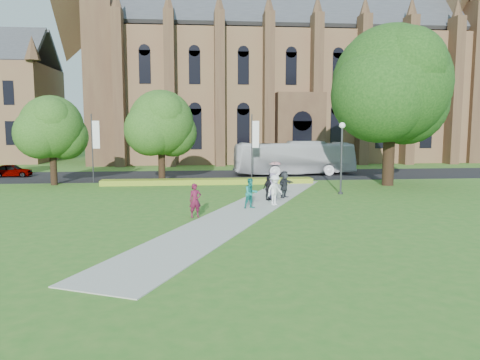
{
  "coord_description": "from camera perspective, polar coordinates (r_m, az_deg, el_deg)",
  "views": [
    {
      "loc": [
        -3.19,
        -26.58,
        5.09
      ],
      "look_at": [
        -0.32,
        2.57,
        1.6
      ],
      "focal_mm": 35.0,
      "sensor_mm": 36.0,
      "label": 1
    }
  ],
  "objects": [
    {
      "name": "pedestrian_2",
      "position": [
        29.44,
        4.27,
        -1.22
      ],
      "size": [
        1.41,
        1.3,
        1.91
      ],
      "primitive_type": "imported",
      "rotation": [
        0.0,
        0.0,
        0.64
      ],
      "color": "white",
      "rests_on": "footpath"
    },
    {
      "name": "streetlamp",
      "position": [
        34.81,
        12.28,
        3.69
      ],
      "size": [
        0.44,
        0.44,
        5.24
      ],
      "color": "#38383D",
      "rests_on": "ground"
    },
    {
      "name": "pedestrian_0",
      "position": [
        25.63,
        -5.49,
        -2.49
      ],
      "size": [
        0.78,
        0.62,
        1.86
      ],
      "primitive_type": "imported",
      "rotation": [
        0.0,
        0.0,
        0.29
      ],
      "color": "#59142D",
      "rests_on": "footpath"
    },
    {
      "name": "pedestrian_5",
      "position": [
        32.5,
        5.43,
        -0.52
      ],
      "size": [
        1.52,
        1.69,
        1.86
      ],
      "primitive_type": "imported",
      "rotation": [
        0.0,
        0.0,
        0.89
      ],
      "color": "#2A2D32",
      "rests_on": "footpath"
    },
    {
      "name": "footpath",
      "position": [
        28.23,
        0.95,
        -3.55
      ],
      "size": [
        15.58,
        28.54,
        0.04
      ],
      "primitive_type": "cube",
      "rotation": [
        0.0,
        0.0,
        -0.44
      ],
      "color": "#B2B2A8",
      "rests_on": "ground"
    },
    {
      "name": "parasol",
      "position": [
        31.77,
        4.32,
        1.5
      ],
      "size": [
        0.91,
        0.91,
        0.68
      ],
      "primitive_type": "imported",
      "rotation": [
        0.0,
        0.0,
        0.2
      ],
      "color": "beige",
      "rests_on": "pedestrian_4"
    },
    {
      "name": "banner_pole_1",
      "position": [
        42.71,
        -17.42,
        4.2
      ],
      "size": [
        0.7,
        0.1,
        6.0
      ],
      "color": "#38383D",
      "rests_on": "ground"
    },
    {
      "name": "tour_coach",
      "position": [
        47.37,
        6.66,
        2.67
      ],
      "size": [
        12.37,
        3.91,
        3.39
      ],
      "primitive_type": "imported",
      "rotation": [
        0.0,
        0.0,
        1.66
      ],
      "color": "silver",
      "rests_on": "road"
    },
    {
      "name": "street_tree_0",
      "position": [
        42.27,
        -21.99,
        6.01
      ],
      "size": [
        5.2,
        5.2,
        7.5
      ],
      "color": "#332114",
      "rests_on": "ground"
    },
    {
      "name": "cathedral",
      "position": [
        68.07,
        5.74,
        13.43
      ],
      "size": [
        52.6,
        18.25,
        28.0
      ],
      "color": "brown",
      "rests_on": "ground"
    },
    {
      "name": "ground",
      "position": [
        27.25,
        1.19,
        -3.97
      ],
      "size": [
        160.0,
        160.0,
        0.0
      ],
      "primitive_type": "plane",
      "color": "#2E6B20",
      "rests_on": "ground"
    },
    {
      "name": "road",
      "position": [
        46.97,
        -1.71,
        0.59
      ],
      "size": [
        160.0,
        10.0,
        0.02
      ],
      "primitive_type": "cube",
      "color": "black",
      "rests_on": "ground"
    },
    {
      "name": "flower_hedge",
      "position": [
        40.1,
        -3.89,
        -0.19
      ],
      "size": [
        18.0,
        1.4,
        0.45
      ],
      "primitive_type": "cube",
      "color": "gold",
      "rests_on": "ground"
    },
    {
      "name": "banner_pole_0",
      "position": [
        42.15,
        1.6,
        4.48
      ],
      "size": [
        0.7,
        0.1,
        6.0
      ],
      "color": "#38383D",
      "rests_on": "ground"
    },
    {
      "name": "large_tree",
      "position": [
        41.05,
        17.96,
        11.05
      ],
      "size": [
        9.6,
        9.6,
        13.2
      ],
      "color": "#332114",
      "rests_on": "ground"
    },
    {
      "name": "car_0",
      "position": [
        50.47,
        -26.03,
        1.05
      ],
      "size": [
        3.67,
        1.48,
        1.25
      ],
      "primitive_type": "imported",
      "rotation": [
        0.0,
        0.0,
        1.57
      ],
      "color": "gray",
      "rests_on": "road"
    },
    {
      "name": "pedestrian_1",
      "position": [
        28.26,
        1.34,
        -1.63
      ],
      "size": [
        1.08,
        0.97,
        1.83
      ],
      "primitive_type": "imported",
      "rotation": [
        0.0,
        0.0,
        0.37
      ],
      "color": "#197E74",
      "rests_on": "footpath"
    },
    {
      "name": "pedestrian_3",
      "position": [
        31.34,
        3.43,
        -0.99
      ],
      "size": [
        0.95,
        0.95,
        1.62
      ],
      "primitive_type": "imported",
      "rotation": [
        0.0,
        0.0,
        0.8
      ],
      "color": "black",
      "rests_on": "footpath"
    },
    {
      "name": "pedestrian_4",
      "position": [
        31.78,
        4.01,
        -0.74
      ],
      "size": [
        0.98,
        0.75,
        1.79
      ],
      "primitive_type": "imported",
      "rotation": [
        0.0,
        0.0,
        0.23
      ],
      "color": "gray",
      "rests_on": "footpath"
    },
    {
      "name": "street_tree_1",
      "position": [
        41.18,
        -9.62,
        6.89
      ],
      "size": [
        5.6,
        5.6,
        8.05
      ],
      "color": "#332114",
      "rests_on": "ground"
    }
  ]
}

